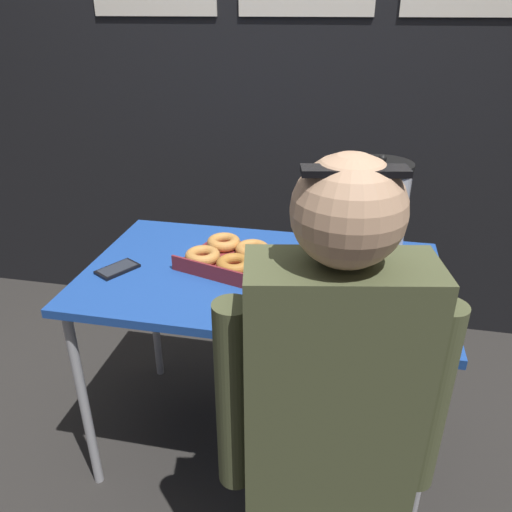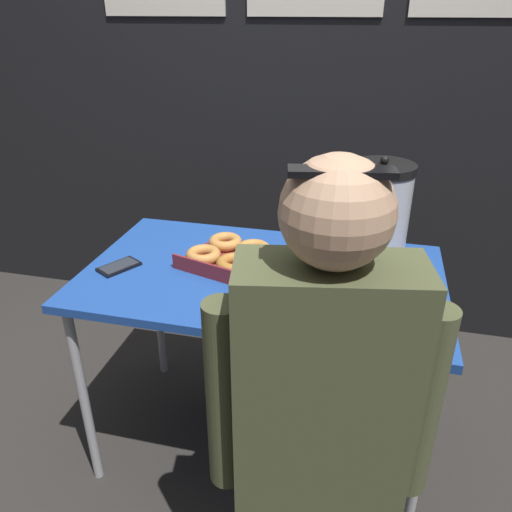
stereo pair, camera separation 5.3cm
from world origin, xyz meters
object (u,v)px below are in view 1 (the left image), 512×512
object	(u,v)px
cell_phone	(117,269)
person_seated	(329,435)
donut_box	(244,259)
coffee_urn	(376,211)

from	to	relation	value
cell_phone	person_seated	distance (m)	0.88
cell_phone	person_seated	world-z (taller)	person_seated
person_seated	donut_box	bearing A→B (deg)	-71.05
coffee_urn	person_seated	bearing A→B (deg)	-96.78
coffee_urn	cell_phone	xyz separation A→B (m)	(-0.82, -0.28, -0.16)
coffee_urn	cell_phone	bearing A→B (deg)	-161.26
donut_box	coffee_urn	world-z (taller)	coffee_urn
coffee_urn	cell_phone	distance (m)	0.89
donut_box	coffee_urn	distance (m)	0.47
coffee_urn	donut_box	bearing A→B (deg)	-158.58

